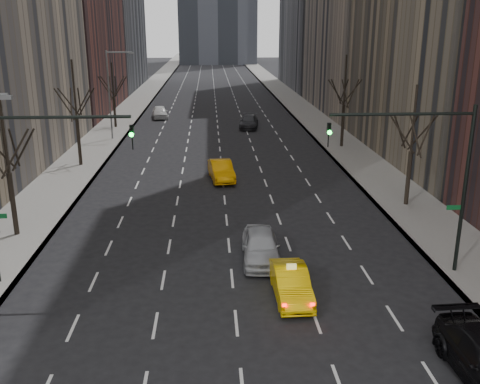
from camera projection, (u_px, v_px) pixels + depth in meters
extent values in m
cube|color=slate|center=(134.00, 106.00, 79.98)|extent=(4.50, 320.00, 0.15)
cube|color=slate|center=(296.00, 104.00, 81.30)|extent=(4.50, 320.00, 0.15)
cylinder|color=black|center=(13.00, 204.00, 29.86)|extent=(0.28, 0.28, 3.57)
cylinder|color=black|center=(4.00, 135.00, 28.70)|extent=(0.16, 0.16, 4.25)
cylinder|color=black|center=(14.00, 148.00, 29.78)|extent=(0.42, 1.80, 2.52)
cylinder|color=black|center=(23.00, 150.00, 29.29)|extent=(1.74, 0.72, 2.52)
cylinder|color=black|center=(15.00, 154.00, 28.47)|extent=(1.46, 1.25, 2.52)
cylinder|color=black|center=(79.00, 142.00, 45.05)|extent=(0.28, 0.28, 3.99)
cylinder|color=black|center=(74.00, 89.00, 43.75)|extent=(0.16, 0.16, 4.75)
cylinder|color=black|center=(80.00, 102.00, 44.91)|extent=(0.42, 1.80, 2.52)
cylinder|color=black|center=(86.00, 103.00, 44.42)|extent=(1.74, 0.72, 2.52)
cylinder|color=black|center=(82.00, 104.00, 43.60)|extent=(1.46, 1.25, 2.52)
cylinder|color=black|center=(71.00, 105.00, 43.28)|extent=(0.42, 1.80, 2.52)
cylinder|color=black|center=(65.00, 104.00, 43.77)|extent=(1.74, 0.72, 2.52)
cylinder|color=black|center=(69.00, 102.00, 44.59)|extent=(1.46, 1.25, 2.52)
cylinder|color=black|center=(115.00, 112.00, 62.31)|extent=(0.28, 0.28, 3.36)
cylinder|color=black|center=(113.00, 80.00, 61.21)|extent=(0.16, 0.16, 4.00)
cylinder|color=black|center=(116.00, 86.00, 62.26)|extent=(0.42, 1.80, 2.52)
cylinder|color=black|center=(121.00, 87.00, 61.77)|extent=(1.74, 0.72, 2.52)
cylinder|color=black|center=(118.00, 88.00, 60.95)|extent=(1.46, 1.25, 2.52)
cylinder|color=black|center=(110.00, 88.00, 60.63)|extent=(0.42, 1.80, 2.52)
cylinder|color=black|center=(105.00, 88.00, 61.12)|extent=(1.74, 0.72, 2.52)
cylinder|color=black|center=(108.00, 87.00, 61.93)|extent=(1.46, 1.25, 2.52)
cylinder|color=black|center=(408.00, 178.00, 34.97)|extent=(0.28, 0.28, 3.57)
cylinder|color=black|center=(414.00, 119.00, 33.81)|extent=(0.16, 0.16, 4.25)
cylinder|color=black|center=(410.00, 130.00, 34.89)|extent=(0.42, 1.80, 2.52)
cylinder|color=black|center=(423.00, 132.00, 34.40)|extent=(1.74, 0.72, 2.52)
cylinder|color=black|center=(426.00, 134.00, 33.59)|extent=(1.46, 1.25, 2.52)
cylinder|color=black|center=(415.00, 135.00, 33.26)|extent=(0.42, 1.80, 2.52)
cylinder|color=black|center=(402.00, 134.00, 33.75)|extent=(1.74, 0.72, 2.52)
cylinder|color=black|center=(400.00, 131.00, 34.57)|extent=(1.46, 1.25, 2.52)
cylinder|color=black|center=(343.00, 126.00, 52.07)|extent=(0.28, 0.28, 3.99)
cylinder|color=black|center=(345.00, 80.00, 50.78)|extent=(0.16, 0.16, 4.75)
cylinder|color=black|center=(344.00, 92.00, 51.93)|extent=(0.42, 1.80, 2.52)
cylinder|color=black|center=(352.00, 92.00, 51.44)|extent=(1.74, 0.72, 2.52)
cylinder|color=black|center=(353.00, 93.00, 50.62)|extent=(1.46, 1.25, 2.52)
cylinder|color=black|center=(345.00, 94.00, 50.30)|extent=(0.42, 1.80, 2.52)
cylinder|color=black|center=(337.00, 93.00, 50.79)|extent=(1.74, 0.72, 2.52)
cylinder|color=black|center=(336.00, 92.00, 51.61)|extent=(1.46, 1.25, 2.52)
cylinder|color=black|center=(54.00, 117.00, 22.65)|extent=(6.50, 0.14, 0.14)
imported|color=black|center=(132.00, 137.00, 23.10)|extent=(0.18, 0.22, 1.10)
sphere|color=#0CFF33|center=(131.00, 135.00, 22.88)|extent=(0.20, 0.20, 0.20)
cylinder|color=black|center=(465.00, 191.00, 24.72)|extent=(0.18, 0.18, 8.00)
cylinder|color=black|center=(403.00, 114.00, 23.47)|extent=(6.50, 0.14, 0.14)
imported|color=black|center=(329.00, 135.00, 23.56)|extent=(0.18, 0.22, 1.10)
sphere|color=#0CFF33|center=(330.00, 132.00, 23.35)|extent=(0.20, 0.20, 0.20)
cube|color=#0C5926|center=(454.00, 207.00, 24.93)|extent=(0.70, 0.04, 0.22)
cube|color=slate|center=(6.00, 97.00, 20.36)|extent=(0.50, 0.22, 0.15)
cylinder|color=slate|center=(109.00, 95.00, 54.84)|extent=(0.16, 0.16, 9.00)
cylinder|color=slate|center=(119.00, 52.00, 53.63)|extent=(2.60, 0.14, 0.14)
cube|color=slate|center=(131.00, 53.00, 53.73)|extent=(0.50, 0.22, 0.15)
imported|color=#FFC905|center=(291.00, 283.00, 23.38)|extent=(1.53, 4.19, 1.37)
imported|color=#A7AAB0|center=(261.00, 246.00, 27.06)|extent=(2.02, 4.69, 1.58)
imported|color=#FFA105|center=(221.00, 170.00, 41.40)|extent=(2.17, 4.76, 1.51)
imported|color=#28282C|center=(249.00, 122.00, 62.61)|extent=(2.70, 5.28, 1.47)
imported|color=silver|center=(160.00, 112.00, 69.30)|extent=(2.44, 4.84, 1.58)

